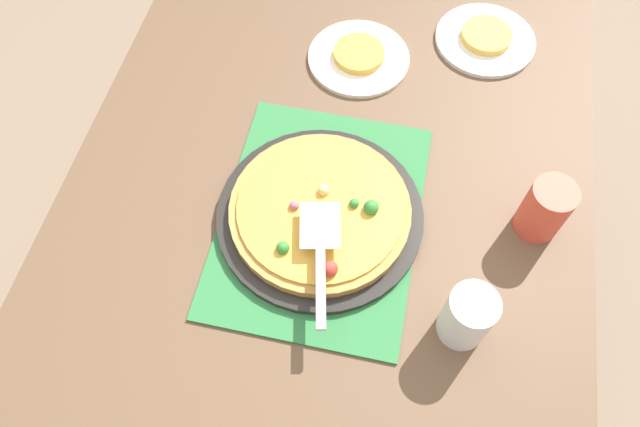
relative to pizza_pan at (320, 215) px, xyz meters
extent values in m
plane|color=#84705B|center=(0.00, 0.00, -0.76)|extent=(8.00, 8.00, 0.00)
cube|color=brown|center=(0.00, 0.00, -0.03)|extent=(1.40, 1.00, 0.03)
cube|color=brown|center=(0.64, -0.44, -0.40)|extent=(0.07, 0.07, 0.72)
cube|color=brown|center=(0.64, 0.44, -0.40)|extent=(0.07, 0.07, 0.72)
cube|color=#2D753D|center=(0.00, 0.00, -0.01)|extent=(0.48, 0.36, 0.01)
cylinder|color=black|center=(0.00, 0.00, 0.00)|extent=(0.38, 0.38, 0.01)
cylinder|color=#B78442|center=(0.00, 0.00, 0.02)|extent=(0.33, 0.33, 0.02)
cylinder|color=gold|center=(0.00, 0.00, 0.03)|extent=(0.30, 0.30, 0.01)
sphere|color=#338433|center=(-0.10, 0.04, 0.04)|extent=(0.02, 0.02, 0.02)
sphere|color=red|center=(-0.12, -0.04, 0.04)|extent=(0.03, 0.03, 0.03)
sphere|color=#338433|center=(0.02, -0.06, 0.04)|extent=(0.02, 0.02, 0.02)
sphere|color=#338433|center=(0.01, -0.09, 0.04)|extent=(0.03, 0.03, 0.03)
sphere|color=#B76675|center=(-0.01, 0.04, 0.04)|extent=(0.02, 0.02, 0.02)
sphere|color=#E5CC7F|center=(0.03, 0.00, 0.04)|extent=(0.02, 0.02, 0.02)
cylinder|color=white|center=(0.51, -0.26, -0.01)|extent=(0.22, 0.22, 0.01)
cylinder|color=white|center=(0.40, 0.00, -0.01)|extent=(0.22, 0.22, 0.01)
cylinder|color=#EAB747|center=(0.51, -0.26, 0.01)|extent=(0.11, 0.11, 0.02)
cylinder|color=gold|center=(0.40, 0.00, 0.01)|extent=(0.11, 0.11, 0.02)
cylinder|color=#E04C38|center=(0.07, -0.39, 0.05)|extent=(0.08, 0.08, 0.12)
cylinder|color=white|center=(-0.16, -0.27, 0.05)|extent=(0.08, 0.08, 0.12)
cube|color=silver|center=(-0.05, -0.01, 0.06)|extent=(0.10, 0.09, 0.00)
cube|color=#B2B2B7|center=(-0.16, -0.04, 0.06)|extent=(0.14, 0.05, 0.01)
camera|label=1|loc=(-0.51, -0.11, 0.95)|focal=33.22mm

